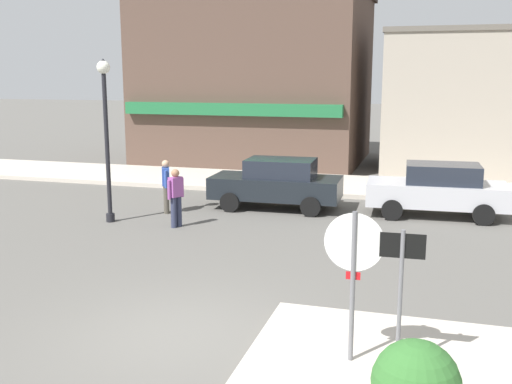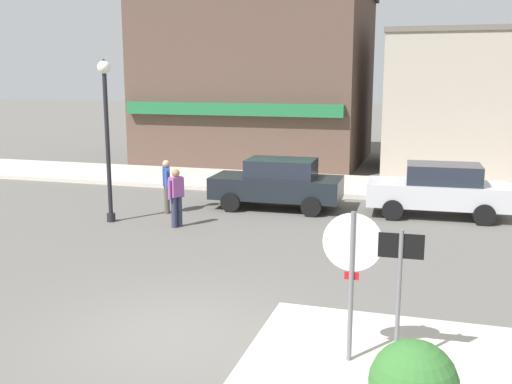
{
  "view_description": "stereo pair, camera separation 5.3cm",
  "coord_description": "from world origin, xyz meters",
  "views": [
    {
      "loc": [
        3.71,
        -8.25,
        4.11
      ],
      "look_at": [
        -0.03,
        4.5,
        1.5
      ],
      "focal_mm": 42.0,
      "sensor_mm": 36.0,
      "label": 1
    },
    {
      "loc": [
        3.76,
        -8.23,
        4.11
      ],
      "look_at": [
        -0.03,
        4.5,
        1.5
      ],
      "focal_mm": 42.0,
      "sensor_mm": 36.0,
      "label": 2
    }
  ],
  "objects": [
    {
      "name": "building_storefront_left_near",
      "position": [
        4.65,
        18.72,
        2.95
      ],
      "size": [
        5.8,
        6.66,
        5.89
      ],
      "color": "#9E9384",
      "rests_on": "ground"
    },
    {
      "name": "parked_car_nearest",
      "position": [
        -0.8,
        9.48,
        0.81
      ],
      "size": [
        4.05,
        1.97,
        1.56
      ],
      "color": "black",
      "rests_on": "ground"
    },
    {
      "name": "pedestrian_crossing_near",
      "position": [
        -3.85,
        7.93,
        0.87
      ],
      "size": [
        0.35,
        0.54,
        1.61
      ],
      "color": "#4C473D",
      "rests_on": "ground"
    },
    {
      "name": "ground_plane",
      "position": [
        0.0,
        0.0,
        0.0
      ],
      "size": [
        160.0,
        160.0,
        0.0
      ],
      "primitive_type": "plane",
      "color": "#5B5954"
    },
    {
      "name": "building_corner_shop",
      "position": [
        -4.36,
        19.72,
        3.97
      ],
      "size": [
        10.2,
        8.83,
        7.92
      ],
      "color": "brown",
      "rests_on": "ground"
    },
    {
      "name": "pedestrian_crossing_far",
      "position": [
        -2.87,
        6.44,
        0.87
      ],
      "size": [
        0.36,
        0.53,
        1.61
      ],
      "color": "#2D334C",
      "rests_on": "ground"
    },
    {
      "name": "one_way_sign",
      "position": [
        3.43,
        -0.37,
        1.33
      ],
      "size": [
        0.6,
        0.06,
        2.1
      ],
      "color": "slate",
      "rests_on": "ground"
    },
    {
      "name": "lamp_post",
      "position": [
        -4.92,
        6.47,
        2.96
      ],
      "size": [
        0.36,
        0.36,
        4.54
      ],
      "color": "black",
      "rests_on": "ground"
    },
    {
      "name": "kerb_far",
      "position": [
        0.0,
        13.56,
        0.07
      ],
      "size": [
        80.0,
        4.0,
        0.15
      ],
      "primitive_type": "cube",
      "color": "beige",
      "rests_on": "ground"
    },
    {
      "name": "parked_car_second",
      "position": [
        3.99,
        9.79,
        0.81
      ],
      "size": [
        4.07,
        2.01,
        1.56
      ],
      "color": "#B7B7BC",
      "rests_on": "ground"
    },
    {
      "name": "stop_sign",
      "position": [
        2.78,
        -0.34,
        1.52
      ],
      "size": [
        0.82,
        0.07,
        2.3
      ],
      "color": "slate",
      "rests_on": "ground"
    }
  ]
}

